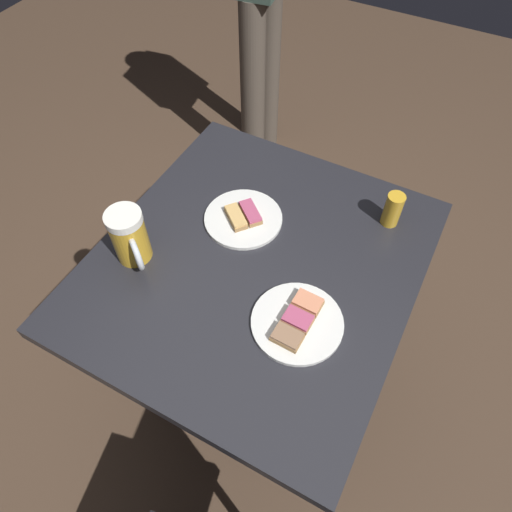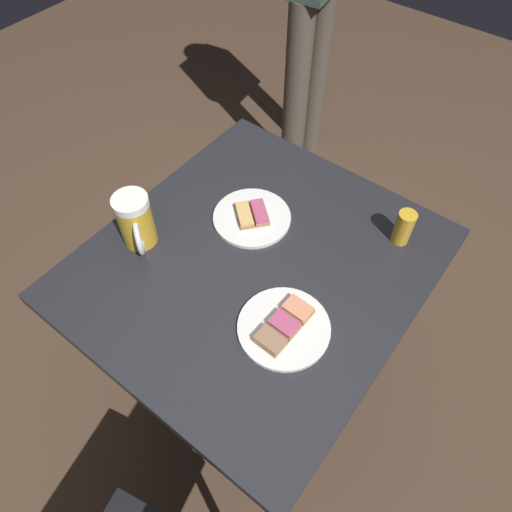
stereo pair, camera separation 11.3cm
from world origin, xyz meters
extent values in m
plane|color=#4C3828|center=(0.00, 0.00, 0.00)|extent=(6.00, 6.00, 0.00)
cylinder|color=black|center=(0.00, 0.00, 0.01)|extent=(0.44, 0.44, 0.01)
cylinder|color=black|center=(0.00, 0.00, 0.38)|extent=(0.09, 0.09, 0.72)
cube|color=#232328|center=(0.00, 0.00, 0.74)|extent=(0.76, 0.83, 0.04)
cylinder|color=white|center=(0.16, -0.11, 0.76)|extent=(0.21, 0.21, 0.01)
cube|color=#9E7547|center=(0.16, -0.06, 0.77)|extent=(0.07, 0.05, 0.01)
cube|color=#EA8E66|center=(0.16, -0.06, 0.78)|extent=(0.06, 0.05, 0.01)
cube|color=#9E7547|center=(0.16, -0.11, 0.77)|extent=(0.07, 0.05, 0.01)
cube|color=#BC4C70|center=(0.16, -0.11, 0.78)|extent=(0.06, 0.05, 0.01)
cube|color=#9E7547|center=(0.16, -0.16, 0.77)|extent=(0.07, 0.05, 0.01)
cube|color=#997051|center=(0.16, -0.16, 0.78)|extent=(0.06, 0.05, 0.01)
cylinder|color=white|center=(-0.09, 0.10, 0.76)|extent=(0.20, 0.20, 0.01)
cube|color=#9E7547|center=(-0.11, 0.09, 0.77)|extent=(0.09, 0.08, 0.01)
cube|color=#E5B266|center=(-0.11, 0.09, 0.78)|extent=(0.08, 0.08, 0.01)
cube|color=#9E7547|center=(-0.08, 0.12, 0.77)|extent=(0.09, 0.08, 0.01)
cube|color=#BC4C70|center=(-0.08, 0.12, 0.78)|extent=(0.08, 0.08, 0.01)
cylinder|color=gold|center=(-0.27, -0.12, 0.82)|extent=(0.08, 0.08, 0.13)
cylinder|color=white|center=(-0.27, -0.12, 0.89)|extent=(0.09, 0.09, 0.02)
torus|color=silver|center=(-0.23, -0.16, 0.82)|extent=(0.08, 0.06, 0.08)
cylinder|color=gold|center=(0.25, 0.28, 0.80)|extent=(0.05, 0.05, 0.09)
cylinder|color=#51473D|center=(-0.56, 1.02, 0.43)|extent=(0.11, 0.11, 0.85)
cylinder|color=#51473D|center=(-0.60, 1.24, 0.43)|extent=(0.11, 0.11, 0.85)
camera|label=1|loc=(0.32, -0.60, 1.68)|focal=32.86mm
camera|label=2|loc=(0.42, -0.54, 1.68)|focal=32.86mm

